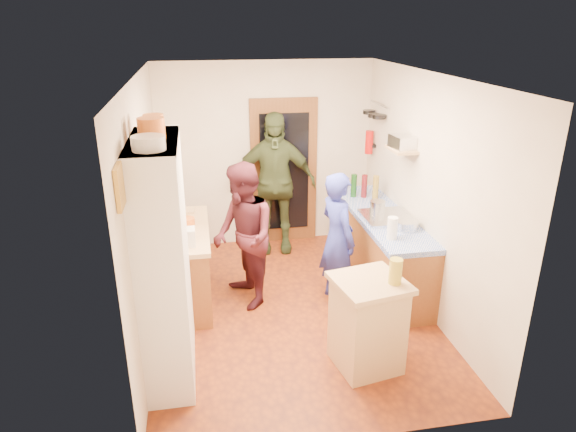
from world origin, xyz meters
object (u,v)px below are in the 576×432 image
object	(u,v)px
person_hob	(341,239)
person_left	(245,235)
hutch_body	(164,262)
person_back	(275,183)
island_base	(367,326)
right_counter_base	(379,250)

from	to	relation	value
person_hob	person_left	distance (m)	1.09
hutch_body	person_left	xyz separation A→B (m)	(0.82, 1.11, -0.26)
person_left	person_back	distance (m)	1.47
hutch_body	island_base	xyz separation A→B (m)	(1.81, -0.31, -0.67)
right_counter_base	person_hob	world-z (taller)	person_hob
right_counter_base	person_hob	xyz separation A→B (m)	(-0.61, -0.37, 0.36)
hutch_body	island_base	size ratio (longest dim) A/B	2.56
person_hob	person_left	xyz separation A→B (m)	(-1.07, 0.18, 0.06)
island_base	person_hob	bearing A→B (deg)	86.45
person_hob	person_back	xyz separation A→B (m)	(-0.52, 1.54, 0.21)
right_counter_base	person_hob	bearing A→B (deg)	-148.56
person_left	person_hob	bearing A→B (deg)	66.99
island_base	right_counter_base	bearing A→B (deg)	66.89
person_back	right_counter_base	bearing A→B (deg)	-38.60
right_counter_base	person_back	size ratio (longest dim) A/B	1.11
hutch_body	person_back	bearing A→B (deg)	60.94
hutch_body	person_back	world-z (taller)	hutch_body
island_base	person_left	size ratio (longest dim) A/B	0.51
hutch_body	person_left	world-z (taller)	hutch_body
island_base	person_hob	distance (m)	1.29
hutch_body	person_left	distance (m)	1.40
right_counter_base	person_back	xyz separation A→B (m)	(-1.13, 1.16, 0.57)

